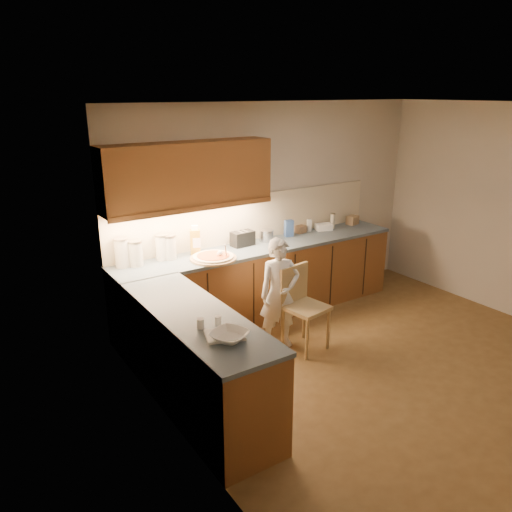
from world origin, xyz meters
The scene contains 24 objects.
room centered at (0.00, 0.00, 1.68)m, with size 4.54×4.50×2.62m.
l_counter centered at (-0.92, 1.25, 0.46)m, with size 3.77×2.62×0.92m.
backsplash centered at (-0.38, 1.99, 1.21)m, with size 3.75×0.02×0.58m, color beige.
upper_cabinets centered at (-1.27, 1.82, 1.85)m, with size 1.95×0.36×0.73m.
pizza_on_board centered at (-1.13, 1.57, 0.94)m, with size 0.52×0.52×0.21m.
child centered at (-0.67, 0.93, 0.62)m, with size 0.45×0.30×1.24m, color white.
wooden_chair centered at (-0.49, 0.78, 0.54)m, with size 0.48×0.48×0.92m.
mixing_bowl centered at (-1.95, -0.18, 0.95)m, with size 0.28×0.28×0.07m, color white.
canister_a centered at (-2.06, 1.88, 1.08)m, with size 0.16×0.16×0.32m.
canister_b centered at (-1.93, 1.84, 1.06)m, with size 0.16×0.16×0.28m.
canister_c centered at (-1.61, 1.87, 1.07)m, with size 0.16×0.16×0.30m.
canister_d centered at (-1.53, 1.86, 1.06)m, with size 0.17×0.17×0.28m.
oil_jug centered at (-1.21, 1.85, 1.08)m, with size 0.14×0.12×0.34m.
toaster centered at (-0.58, 1.83, 1.01)m, with size 0.29×0.18×0.18m.
steel_pot centered at (-0.23, 1.84, 0.99)m, with size 0.19×0.19×0.14m.
blue_box centered at (0.13, 1.84, 1.03)m, with size 0.11×0.08×0.22m, color #325296.
card_box_a centered at (0.37, 1.90, 0.97)m, with size 0.14×0.10×0.10m, color tan.
white_bottle centered at (0.51, 1.90, 1.00)m, with size 0.05×0.05×0.16m, color white.
flat_pack centered at (0.72, 1.84, 0.96)m, with size 0.21×0.15×0.09m, color white.
tall_jar centered at (0.87, 1.83, 1.03)m, with size 0.07×0.07×0.21m.
card_box_b centered at (1.25, 1.84, 0.98)m, with size 0.16×0.12×0.12m, color #A07C56.
dough_cloth centered at (-1.95, -0.10, 0.93)m, with size 0.29×0.23×0.02m, color silver.
spice_jar_a centered at (-2.04, 0.12, 0.96)m, with size 0.06×0.06×0.08m, color silver.
spice_jar_b centered at (-1.89, 0.10, 0.96)m, with size 0.05×0.05×0.07m, color white.
Camera 1 is at (-3.64, -3.12, 2.72)m, focal length 35.00 mm.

